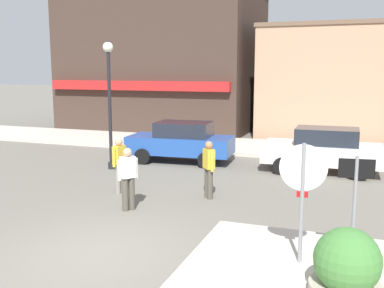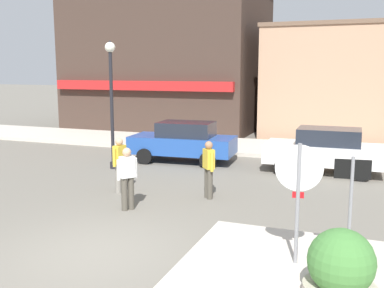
% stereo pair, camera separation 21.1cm
% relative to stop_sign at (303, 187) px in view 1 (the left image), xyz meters
% --- Properties ---
extents(ground_plane, '(160.00, 160.00, 0.00)m').
position_rel_stop_sign_xyz_m(ground_plane, '(-3.73, -0.72, -1.52)').
color(ground_plane, '#6B665B').
extents(kerb_far, '(80.00, 4.00, 0.15)m').
position_rel_stop_sign_xyz_m(kerb_far, '(-3.73, 11.97, -1.44)').
color(kerb_far, beige).
rests_on(kerb_far, ground).
extents(stop_sign, '(0.82, 0.12, 2.30)m').
position_rel_stop_sign_xyz_m(stop_sign, '(0.00, 0.00, 0.00)').
color(stop_sign, gray).
rests_on(stop_sign, ground).
extents(one_way_sign, '(0.60, 0.09, 2.10)m').
position_rel_stop_sign_xyz_m(one_way_sign, '(0.86, 0.17, -0.19)').
color(one_way_sign, gray).
rests_on(one_way_sign, ground).
extents(planter, '(1.10, 1.10, 1.23)m').
position_rel_stop_sign_xyz_m(planter, '(0.80, -1.04, -0.96)').
color(planter, '#ADA38E').
rests_on(planter, ground).
extents(lamp_post, '(0.36, 0.36, 4.54)m').
position_rel_stop_sign_xyz_m(lamp_post, '(-7.38, 6.14, 1.44)').
color(lamp_post, black).
rests_on(lamp_post, ground).
extents(parked_car_nearest, '(4.11, 2.09, 1.56)m').
position_rel_stop_sign_xyz_m(parked_car_nearest, '(-5.46, 8.17, -0.71)').
color(parked_car_nearest, '#234C9E').
rests_on(parked_car_nearest, ground).
extents(parked_car_second, '(4.03, 1.93, 1.56)m').
position_rel_stop_sign_xyz_m(parked_car_second, '(-0.19, 8.17, -0.71)').
color(parked_car_second, white).
rests_on(parked_car_second, ground).
extents(pedestrian_crossing_near, '(0.44, 0.47, 1.61)m').
position_rel_stop_sign_xyz_m(pedestrian_crossing_near, '(-2.92, 3.76, -0.65)').
color(pedestrian_crossing_near, '#4C473D').
rests_on(pedestrian_crossing_near, ground).
extents(pedestrian_crossing_far, '(0.28, 0.56, 1.61)m').
position_rel_stop_sign_xyz_m(pedestrian_crossing_far, '(-5.52, 3.41, -0.65)').
color(pedestrian_crossing_far, gray).
rests_on(pedestrian_crossing_far, ground).
extents(pedestrian_kerb_side, '(0.41, 0.49, 1.61)m').
position_rel_stop_sign_xyz_m(pedestrian_kerb_side, '(-4.51, 2.03, -0.65)').
color(pedestrian_kerb_side, '#4C473D').
rests_on(pedestrian_kerb_side, ground).
extents(building_corner_shop, '(11.26, 8.32, 8.59)m').
position_rel_stop_sign_xyz_m(building_corner_shop, '(-10.26, 17.89, 2.78)').
color(building_corner_shop, '#3D2D26').
rests_on(building_corner_shop, ground).
extents(building_storefront_left_near, '(7.23, 6.90, 5.81)m').
position_rel_stop_sign_xyz_m(building_storefront_left_near, '(-0.49, 17.93, 1.39)').
color(building_storefront_left_near, tan).
rests_on(building_storefront_left_near, ground).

